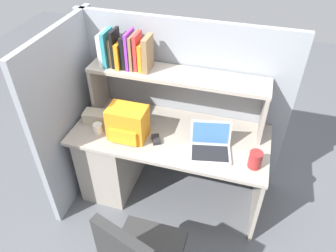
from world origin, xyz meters
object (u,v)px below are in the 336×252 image
at_px(computer_mouse, 156,139).
at_px(snack_canister, 255,160).
at_px(laptop, 210,146).
at_px(paper_cup, 98,128).
at_px(tissue_box, 97,117).
at_px(backpack, 128,123).

xyz_separation_m(computer_mouse, snack_canister, (0.77, -0.06, 0.05)).
distance_m(laptop, paper_cup, 0.92).
relative_size(laptop, paper_cup, 4.29).
relative_size(paper_cup, tissue_box, 0.38).
distance_m(paper_cup, tissue_box, 0.14).
relative_size(laptop, tissue_box, 1.61).
xyz_separation_m(backpack, tissue_box, (-0.33, 0.10, -0.08)).
height_order(tissue_box, snack_canister, snack_canister).
relative_size(computer_mouse, snack_canister, 0.78).
bearing_deg(tissue_box, backpack, -23.54).
bearing_deg(tissue_box, snack_canister, -12.75).
distance_m(laptop, computer_mouse, 0.43).
xyz_separation_m(backpack, snack_canister, (1.00, -0.06, -0.06)).
xyz_separation_m(paper_cup, tissue_box, (-0.07, 0.13, 0.01)).
xyz_separation_m(backpack, paper_cup, (-0.26, -0.02, -0.09)).
bearing_deg(backpack, tissue_box, 162.30).
xyz_separation_m(computer_mouse, paper_cup, (-0.49, -0.03, 0.03)).
bearing_deg(snack_canister, laptop, 167.87).
height_order(computer_mouse, paper_cup, paper_cup).
bearing_deg(backpack, snack_canister, -3.24).
xyz_separation_m(computer_mouse, tissue_box, (-0.55, 0.10, 0.03)).
bearing_deg(laptop, backpack, -178.58).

